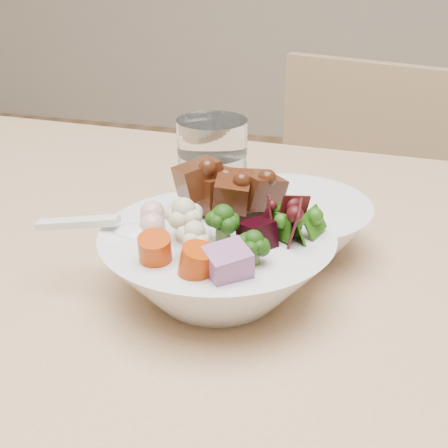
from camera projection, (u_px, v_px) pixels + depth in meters
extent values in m
cube|color=tan|center=(407.00, 363.00, 0.52)|extent=(1.69, 0.99, 0.04)
cylinder|color=tan|center=(1.00, 330.00, 1.23)|extent=(0.06, 0.06, 0.74)
cube|color=tan|center=(328.00, 292.00, 1.26)|extent=(0.48, 0.48, 0.04)
cube|color=tan|center=(369.00, 166.00, 1.30)|extent=(0.38, 0.13, 0.43)
cylinder|color=tan|center=(216.00, 396.00, 1.30)|extent=(0.03, 0.03, 0.40)
cylinder|color=tan|center=(286.00, 319.00, 1.56)|extent=(0.03, 0.03, 0.40)
cylinder|color=tan|center=(418.00, 362.00, 1.40)|extent=(0.03, 0.03, 0.40)
sphere|color=black|center=(223.00, 230.00, 0.53)|extent=(0.03, 0.03, 0.03)
sphere|color=beige|center=(184.00, 226.00, 0.53)|extent=(0.04, 0.04, 0.04)
cube|color=black|center=(279.00, 227.00, 0.55)|extent=(0.04, 0.04, 0.02)
cube|color=#8F5687|center=(228.00, 265.00, 0.48)|extent=(0.04, 0.05, 0.04)
cylinder|color=#C74C05|center=(155.00, 252.00, 0.50)|extent=(0.03, 0.03, 0.03)
sphere|color=#D4A294|center=(152.00, 225.00, 0.55)|extent=(0.02, 0.02, 0.02)
ellipsoid|color=silver|center=(134.00, 233.00, 0.55)|extent=(0.04, 0.04, 0.01)
cube|color=silver|center=(77.00, 223.00, 0.56)|extent=(0.08, 0.02, 0.02)
cylinder|color=white|center=(212.00, 177.00, 0.67)|extent=(0.07, 0.07, 0.13)
cylinder|color=white|center=(213.00, 191.00, 0.68)|extent=(0.06, 0.06, 0.08)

